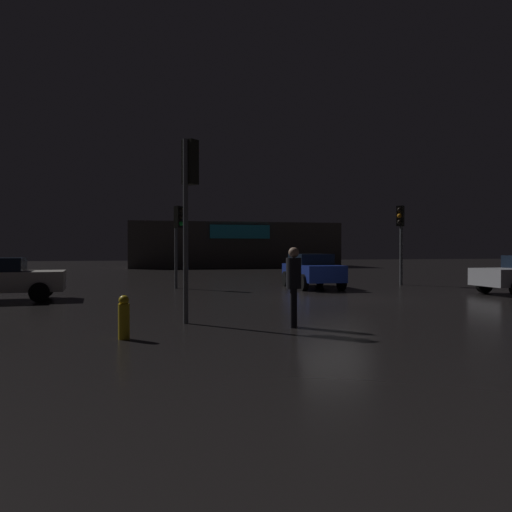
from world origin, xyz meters
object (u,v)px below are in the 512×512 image
(pedestrian, at_px, (294,280))
(store_building, at_px, (232,245))
(car_near, at_px, (312,270))
(traffic_signal_cross_right, at_px, (189,186))
(fire_hydrant, at_px, (124,318))
(traffic_signal_main, at_px, (178,228))
(traffic_signal_opposite, at_px, (401,229))

(pedestrian, bearing_deg, store_building, 81.53)
(car_near, bearing_deg, traffic_signal_cross_right, -124.08)
(store_building, bearing_deg, car_near, -93.06)
(pedestrian, bearing_deg, traffic_signal_cross_right, 151.09)
(fire_hydrant, bearing_deg, pedestrian, 10.81)
(store_building, relative_size, traffic_signal_main, 5.44)
(traffic_signal_cross_right, bearing_deg, traffic_signal_opposite, 42.43)
(fire_hydrant, bearing_deg, traffic_signal_main, 80.83)
(fire_hydrant, bearing_deg, traffic_signal_opposite, 43.82)
(store_building, distance_m, traffic_signal_cross_right, 37.57)
(traffic_signal_main, distance_m, fire_hydrant, 12.71)
(store_building, relative_size, fire_hydrant, 23.10)
(car_near, bearing_deg, traffic_signal_opposite, 8.97)
(traffic_signal_opposite, xyz_separation_m, car_near, (-4.75, -0.75, -1.91))
(traffic_signal_opposite, height_order, car_near, traffic_signal_opposite)
(store_building, distance_m, traffic_signal_opposite, 26.77)
(traffic_signal_opposite, distance_m, car_near, 5.18)
(store_building, bearing_deg, traffic_signal_opposite, -82.93)
(car_near, xyz_separation_m, fire_hydrant, (-7.82, -11.32, -0.38))
(traffic_signal_cross_right, height_order, car_near, traffic_signal_cross_right)
(traffic_signal_main, height_order, traffic_signal_opposite, traffic_signal_opposite)
(traffic_signal_cross_right, relative_size, car_near, 1.03)
(traffic_signal_main, distance_m, car_near, 6.20)
(traffic_signal_cross_right, bearing_deg, pedestrian, -28.91)
(store_building, xyz_separation_m, car_near, (-1.46, -27.31, -1.30))
(traffic_signal_opposite, distance_m, pedestrian, 14.57)
(pedestrian, xyz_separation_m, fire_hydrant, (-3.63, -0.69, -0.62))
(traffic_signal_opposite, distance_m, traffic_signal_cross_right, 15.08)
(traffic_signal_opposite, xyz_separation_m, traffic_signal_cross_right, (-11.13, -10.17, 0.50))
(store_building, height_order, traffic_signal_main, store_building)
(traffic_signal_cross_right, bearing_deg, fire_hydrant, -127.35)
(traffic_signal_main, bearing_deg, store_building, 74.50)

